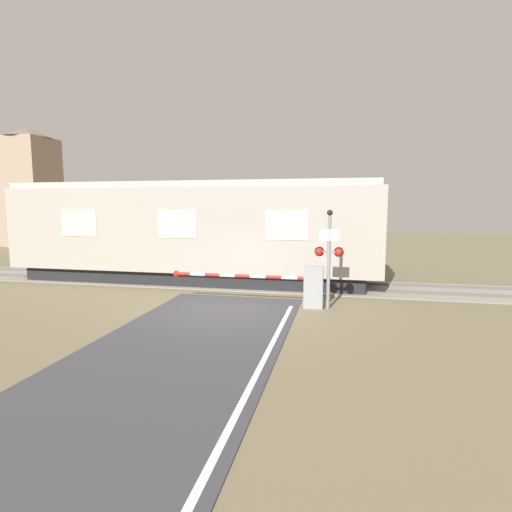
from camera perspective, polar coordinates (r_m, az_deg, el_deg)
ground_plane at (r=12.45m, az=-4.65°, el=-7.89°), size 80.00×80.00×0.00m
road_strip at (r=5.90m, az=-30.53°, el=-26.96°), size 4.44×20.00×0.02m
track_bed at (r=16.61m, az=-0.25°, el=-3.96°), size 36.00×3.20×0.13m
train at (r=17.12m, az=-9.24°, el=3.45°), size 15.50×2.99×4.20m
crossing_barrier at (r=12.86m, az=6.78°, el=-4.18°), size 5.06×0.44×1.34m
signal_post at (r=12.56m, az=10.38°, el=0.44°), size 0.89×0.26×3.11m
distant_building at (r=37.76m, az=-29.44°, el=8.63°), size 3.82×3.82×9.45m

